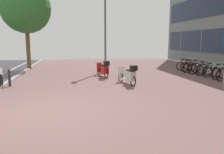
% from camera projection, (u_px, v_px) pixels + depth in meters
% --- Properties ---
extents(ground, '(21.00, 40.00, 0.13)m').
position_uv_depth(ground, '(92.00, 110.00, 6.96)').
color(ground, '#2E2B31').
extents(bicycle_rack_02, '(1.26, 0.48, 0.95)m').
position_uv_depth(bicycle_rack_02, '(220.00, 73.00, 12.51)').
color(bicycle_rack_02, black).
rests_on(bicycle_rack_02, ground).
extents(bicycle_rack_03, '(1.27, 0.48, 0.92)m').
position_uv_depth(bicycle_rack_03, '(212.00, 72.00, 13.14)').
color(bicycle_rack_03, black).
rests_on(bicycle_rack_03, ground).
extents(bicycle_rack_04, '(1.31, 0.48, 0.97)m').
position_uv_depth(bicycle_rack_04, '(204.00, 70.00, 13.77)').
color(bicycle_rack_04, black).
rests_on(bicycle_rack_04, ground).
extents(bicycle_rack_05, '(1.39, 0.48, 1.01)m').
position_uv_depth(bicycle_rack_05, '(197.00, 69.00, 14.40)').
color(bicycle_rack_05, black).
rests_on(bicycle_rack_05, ground).
extents(bicycle_rack_06, '(1.38, 0.48, 0.98)m').
position_uv_depth(bicycle_rack_06, '(191.00, 68.00, 15.04)').
color(bicycle_rack_06, black).
rests_on(bicycle_rack_06, ground).
extents(bicycle_rack_07, '(1.32, 0.48, 0.95)m').
position_uv_depth(bicycle_rack_07, '(188.00, 67.00, 15.70)').
color(bicycle_rack_07, black).
rests_on(bicycle_rack_07, ground).
extents(bicycle_rack_08, '(1.29, 0.48, 0.93)m').
position_uv_depth(bicycle_rack_08, '(184.00, 66.00, 16.35)').
color(bicycle_rack_08, black).
rests_on(bicycle_rack_08, ground).
extents(scooter_near, '(0.72, 1.70, 1.02)m').
position_uv_depth(scooter_near, '(104.00, 69.00, 13.22)').
color(scooter_near, black).
rests_on(scooter_near, ground).
extents(scooter_mid, '(0.77, 1.70, 1.01)m').
position_uv_depth(scooter_mid, '(129.00, 75.00, 10.99)').
color(scooter_mid, black).
rests_on(scooter_mid, ground).
extents(lamp_post, '(0.20, 0.52, 5.77)m').
position_uv_depth(lamp_post, '(105.00, 25.00, 15.25)').
color(lamp_post, slate).
rests_on(lamp_post, ground).
extents(street_tree, '(3.69, 3.69, 6.38)m').
position_uv_depth(street_tree, '(26.00, 9.00, 16.46)').
color(street_tree, brown).
rests_on(street_tree, ground).
extents(bollard_far, '(0.12, 0.12, 0.82)m').
position_uv_depth(bollard_far, '(9.00, 78.00, 10.46)').
color(bollard_far, '#38383D').
rests_on(bollard_far, ground).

